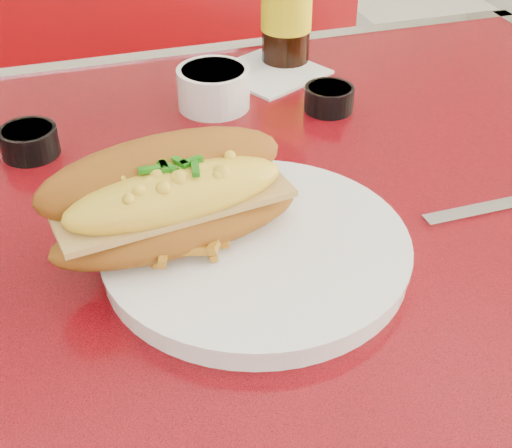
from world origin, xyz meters
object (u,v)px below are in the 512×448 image
object	(u,v)px
mac_hoagie	(171,197)
sauce_cup_left	(29,140)
diner_table	(223,317)
sauce_cup_right	(329,97)
booth_bench_far	(135,187)
gravy_ramekin	(213,87)
fork	(216,198)
dinner_plate	(256,249)

from	to	relation	value
mac_hoagie	sauce_cup_left	bearing A→B (deg)	108.94
diner_table	sauce_cup_left	xyz separation A→B (m)	(-0.18, 0.16, 0.18)
diner_table	sauce_cup_left	world-z (taller)	sauce_cup_left
diner_table	mac_hoagie	bearing A→B (deg)	-130.73
sauce_cup_left	sauce_cup_right	distance (m)	0.37
booth_bench_far	mac_hoagie	distance (m)	1.04
gravy_ramekin	sauce_cup_right	size ratio (longest dim) A/B	1.69
booth_bench_far	mac_hoagie	bearing A→B (deg)	-93.89
booth_bench_far	fork	distance (m)	0.97
booth_bench_far	dinner_plate	bearing A→B (deg)	-89.41
diner_table	booth_bench_far	size ratio (longest dim) A/B	1.03
gravy_ramekin	sauce_cup_left	distance (m)	0.24
diner_table	gravy_ramekin	bearing A→B (deg)	76.49
fork	sauce_cup_left	bearing A→B (deg)	57.18
dinner_plate	sauce_cup_left	world-z (taller)	sauce_cup_left
mac_hoagie	fork	xyz separation A→B (m)	(0.05, 0.05, -0.04)
dinner_plate	sauce_cup_left	xyz separation A→B (m)	(-0.19, 0.26, 0.01)
fork	mac_hoagie	bearing A→B (deg)	147.37
gravy_ramekin	mac_hoagie	bearing A→B (deg)	-111.42
dinner_plate	sauce_cup_right	world-z (taller)	sauce_cup_right
sauce_cup_left	booth_bench_far	bearing A→B (deg)	74.61
booth_bench_far	mac_hoagie	world-z (taller)	booth_bench_far
gravy_ramekin	booth_bench_far	bearing A→B (deg)	94.94
sauce_cup_left	diner_table	bearing A→B (deg)	-41.83
diner_table	fork	bearing A→B (deg)	-111.51
diner_table	dinner_plate	distance (m)	0.20
booth_bench_far	fork	size ratio (longest dim) A/B	9.59
fork	gravy_ramekin	bearing A→B (deg)	-0.69
diner_table	booth_bench_far	xyz separation A→B (m)	(0.00, 0.81, -0.32)
booth_bench_far	gravy_ramekin	xyz separation A→B (m)	(0.05, -0.60, 0.51)
booth_bench_far	sauce_cup_left	xyz separation A→B (m)	(-0.18, -0.65, 0.50)
diner_table	gravy_ramekin	world-z (taller)	gravy_ramekin
sauce_cup_left	sauce_cup_right	world-z (taller)	sauce_cup_left
gravy_ramekin	sauce_cup_left	bearing A→B (deg)	-166.74
booth_bench_far	sauce_cup_right	bearing A→B (deg)	-73.81
mac_hoagie	sauce_cup_right	distance (m)	0.34
diner_table	sauce_cup_right	world-z (taller)	sauce_cup_right
diner_table	booth_bench_far	distance (m)	0.87
diner_table	sauce_cup_left	size ratio (longest dim) A/B	15.80
diner_table	sauce_cup_right	bearing A→B (deg)	40.72
booth_bench_far	mac_hoagie	xyz separation A→B (m)	(-0.06, -0.88, 0.55)
booth_bench_far	sauce_cup_right	distance (m)	0.84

